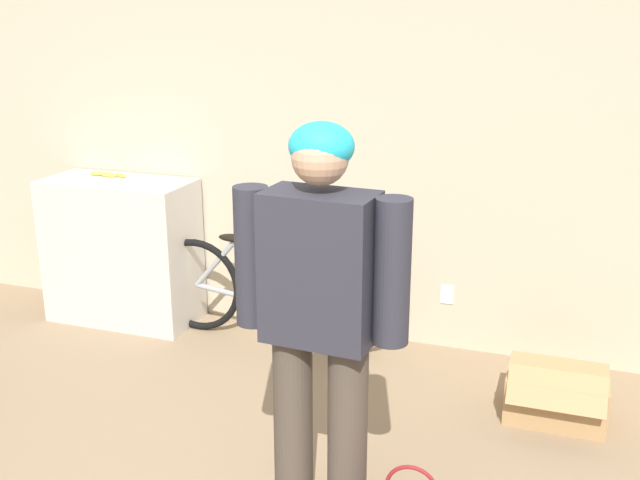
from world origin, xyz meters
name	(u,v)px	position (x,y,z in m)	size (l,w,h in m)	color
wall_back	(365,136)	(0.00, 2.68, 1.30)	(8.00, 0.07, 2.60)	beige
side_shelf	(122,251)	(-1.59, 2.39, 0.48)	(0.98, 0.47, 0.97)	beige
person	(320,301)	(0.33, 0.88, 0.95)	(0.70, 0.27, 1.65)	#4C4238
bicycle	(268,290)	(-0.53, 2.38, 0.34)	(1.64, 0.46, 0.70)	black
banana	(109,174)	(-1.70, 2.47, 0.98)	(0.29, 0.08, 0.03)	#EAD64C
cardboard_box	(556,394)	(1.24, 2.00, 0.13)	(0.50, 0.44, 0.32)	tan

